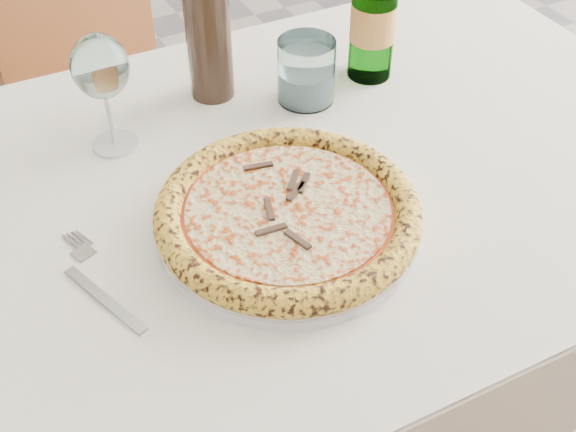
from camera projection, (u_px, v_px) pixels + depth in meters
name	position (u px, v px, depth m)	size (l,w,h in m)	color
floor	(218.00, 361.00, 1.70)	(5.00, 6.00, 0.02)	slate
dining_table	(256.00, 232.00, 1.05)	(1.40, 0.85, 0.76)	brown
chair_far	(108.00, 74.00, 1.62)	(0.52, 0.52, 0.93)	brown
plate	(288.00, 222.00, 0.92)	(0.34, 0.34, 0.02)	white
pizza	(288.00, 212.00, 0.90)	(0.34, 0.34, 0.04)	tan
fork	(98.00, 284.00, 0.85)	(0.06, 0.20, 0.00)	gray
wine_glass	(100.00, 69.00, 0.97)	(0.08, 0.08, 0.18)	silver
tumbler	(306.00, 75.00, 1.11)	(0.09, 0.09, 0.10)	silver
beer_bottle	(374.00, 12.00, 1.12)	(0.07, 0.07, 0.28)	#358831
wine_bottle	(208.00, 25.00, 1.07)	(0.07, 0.07, 0.28)	black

